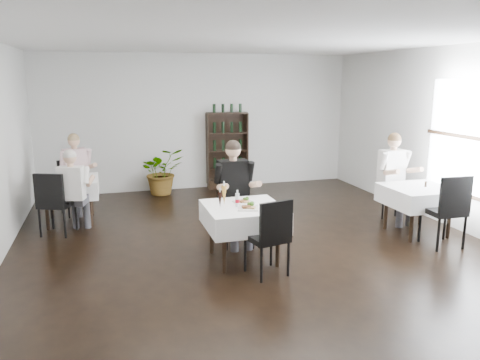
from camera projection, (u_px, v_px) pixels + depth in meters
name	position (u px, v px, depth m)	size (l,w,h in m)	color
room_shell	(265.00, 152.00, 6.25)	(9.00, 9.00, 9.00)	black
window_right	(479.00, 142.00, 7.19)	(0.06, 2.30, 1.85)	white
wine_shelf	(227.00, 151.00, 10.60)	(0.90, 0.28, 1.75)	black
main_table	(243.00, 216.00, 6.35)	(1.03, 1.03, 0.77)	black
left_table	(69.00, 187.00, 8.05)	(0.98, 0.98, 0.77)	black
right_table	(418.00, 196.00, 7.45)	(0.98, 0.98, 0.77)	black
potted_tree	(162.00, 171.00, 10.06)	(0.91, 0.79, 1.01)	#2D5B1F
main_chair_far	(237.00, 207.00, 7.02)	(0.49, 0.50, 0.99)	black
main_chair_near	(270.00, 233.00, 5.82)	(0.55, 0.56, 1.01)	black
left_chair_far	(73.00, 183.00, 8.62)	(0.59, 0.59, 0.99)	black
left_chair_near	(54.00, 200.00, 7.36)	(0.61, 0.61, 1.03)	black
right_chair_far	(395.00, 191.00, 8.25)	(0.51, 0.52, 0.90)	black
right_chair_near	(448.00, 206.00, 6.82)	(0.52, 0.53, 1.10)	black
diner_main	(235.00, 185.00, 6.92)	(0.61, 0.61, 1.57)	#3E3E45
diner_left_far	(77.00, 167.00, 8.60)	(0.63, 0.68, 1.48)	#3E3E45
diner_left_near	(73.00, 185.00, 7.42)	(0.58, 0.61, 1.38)	#3E3E45
diner_right_far	(395.00, 171.00, 8.02)	(0.62, 0.63, 1.56)	#3E3E45
plate_far	(244.00, 201.00, 6.48)	(0.30, 0.30, 0.07)	white
plate_near	(249.00, 207.00, 6.18)	(0.34, 0.34, 0.09)	white
pilsner_dark	(220.00, 200.00, 6.21)	(0.06, 0.06, 0.27)	black
pilsner_lager	(224.00, 195.00, 6.35)	(0.08, 0.08, 0.33)	#BF8731
coke_bottle	(237.00, 200.00, 6.27)	(0.06, 0.06, 0.23)	silver
napkin_cutlery	(270.00, 209.00, 6.17)	(0.20, 0.18, 0.02)	black
pepper_mill	(426.00, 184.00, 7.43)	(0.04, 0.04, 0.09)	black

